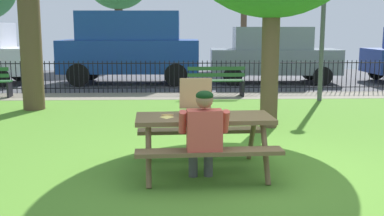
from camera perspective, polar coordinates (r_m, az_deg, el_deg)
The scene contains 12 objects.
ground at distance 8.28m, azimuth 5.19°, elevation -3.81°, with size 28.00×11.90×0.02m, color #518729.
cobblestone_walkway at distance 13.41m, azimuth 2.35°, elevation 1.49°, with size 28.00×1.40×0.01m, color gray.
street_asphalt at distance 17.82m, azimuth 1.23°, elevation 3.55°, with size 28.00×7.52×0.01m, color #424247.
picnic_table_foreground at distance 6.25m, azimuth 1.47°, elevation -2.54°, with size 1.87×1.56×0.79m.
pizza_box_open at distance 6.24m, azimuth 0.59°, elevation -0.06°, with size 0.46×0.52×0.49m.
pizza_slice_on_table at distance 6.17m, azimuth -3.04°, elevation -1.00°, with size 0.16×0.22×0.02m.
adult_at_table at distance 5.74m, azimuth 1.41°, elevation -3.03°, with size 0.62×0.60×1.19m.
iron_fence_streetside at distance 14.04m, azimuth 2.14°, elevation 3.88°, with size 23.36×0.03×0.95m.
park_bench_center at distance 13.23m, azimuth 2.88°, elevation 3.21°, with size 1.62×0.53×0.85m.
lamp_post_walkway at distance 12.82m, azimuth 15.69°, elevation 11.62°, with size 0.28×0.28×3.95m.
parked_car_left at distance 16.43m, azimuth -7.54°, elevation 7.53°, with size 4.74×2.16×2.46m.
parked_car_center at distance 16.73m, azimuth 9.83°, elevation 6.48°, with size 4.49×2.09×1.94m.
Camera 1 is at (-1.05, -6.03, 1.93)m, focal length 43.93 mm.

